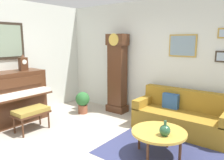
# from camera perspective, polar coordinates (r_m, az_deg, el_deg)

# --- Properties ---
(ground_plane) EXTENTS (6.40, 6.00, 0.10)m
(ground_plane) POSITION_cam_1_polar(r_m,az_deg,el_deg) (3.92, -7.72, -19.04)
(ground_plane) COLOR #B2A899
(wall_left) EXTENTS (0.13, 4.90, 2.80)m
(wall_left) POSITION_cam_1_polar(r_m,az_deg,el_deg) (5.61, -27.17, 4.54)
(wall_left) COLOR silver
(wall_left) RESTS_ON ground_plane
(wall_back) EXTENTS (5.30, 0.13, 2.80)m
(wall_back) POSITION_cam_1_polar(r_m,az_deg,el_deg) (5.38, 10.59, 5.24)
(wall_back) COLOR silver
(wall_back) RESTS_ON ground_plane
(area_rug) EXTENTS (2.10, 1.50, 0.01)m
(area_rug) POSITION_cam_1_polar(r_m,az_deg,el_deg) (3.94, 13.81, -18.24)
(area_rug) COLOR navy
(area_rug) RESTS_ON ground_plane
(piano) EXTENTS (0.87, 1.44, 1.18)m
(piano) POSITION_cam_1_polar(r_m,az_deg,el_deg) (5.42, -24.62, -4.18)
(piano) COLOR #4C2B19
(piano) RESTS_ON ground_plane
(piano_bench) EXTENTS (0.42, 0.70, 0.48)m
(piano_bench) POSITION_cam_1_polar(r_m,az_deg,el_deg) (4.86, -20.30, -7.83)
(piano_bench) COLOR #4C2B19
(piano_bench) RESTS_ON ground_plane
(grandfather_clock) EXTENTS (0.52, 0.34, 2.03)m
(grandfather_clock) POSITION_cam_1_polar(r_m,az_deg,el_deg) (5.66, 1.37, 1.16)
(grandfather_clock) COLOR #4C2B19
(grandfather_clock) RESTS_ON ground_plane
(couch) EXTENTS (1.90, 0.80, 0.84)m
(couch) POSITION_cam_1_polar(r_m,az_deg,el_deg) (4.80, 17.80, -9.09)
(couch) COLOR olive
(couch) RESTS_ON ground_plane
(coffee_table) EXTENTS (0.88, 0.88, 0.43)m
(coffee_table) POSITION_cam_1_polar(r_m,az_deg,el_deg) (3.69, 12.12, -13.27)
(coffee_table) COLOR gold
(coffee_table) RESTS_ON ground_plane
(mantel_clock) EXTENTS (0.13, 0.18, 0.38)m
(mantel_clock) POSITION_cam_1_polar(r_m,az_deg,el_deg) (5.45, -22.15, 4.12)
(mantel_clock) COLOR #4C2B19
(mantel_clock) RESTS_ON piano
(green_jug) EXTENTS (0.17, 0.17, 0.24)m
(green_jug) POSITION_cam_1_polar(r_m,az_deg,el_deg) (3.50, 13.62, -12.60)
(green_jug) COLOR #234C33
(green_jug) RESTS_ON coffee_table
(potted_plant) EXTENTS (0.36, 0.36, 0.56)m
(potted_plant) POSITION_cam_1_polar(r_m,az_deg,el_deg) (5.71, -7.66, -5.46)
(potted_plant) COLOR #935138
(potted_plant) RESTS_ON ground_plane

